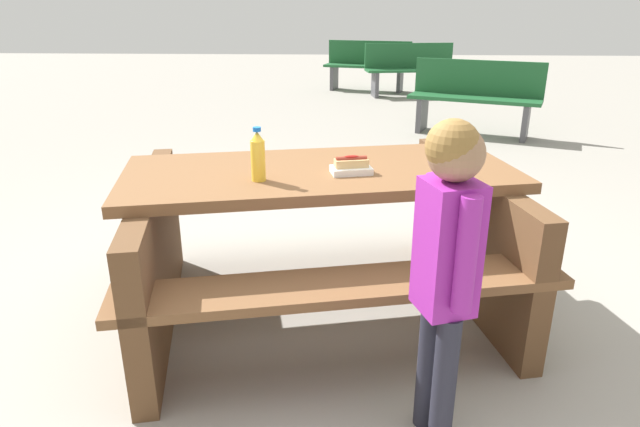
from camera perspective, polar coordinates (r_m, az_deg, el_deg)
ground_plane at (r=2.87m, az=0.00°, el=-9.84°), size 30.00×30.00×0.00m
picnic_table at (r=2.67m, az=0.00°, el=-1.61°), size 2.06×1.75×0.75m
soda_bottle at (r=2.38m, az=-6.44°, el=5.90°), size 0.06×0.06×0.23m
hotdog_tray at (r=2.49m, az=3.25°, el=4.86°), size 0.20×0.15×0.08m
child_in_coat at (r=1.80m, az=13.00°, el=-3.59°), size 0.21×0.27×1.16m
park_bench_near at (r=6.85m, az=15.76°, el=11.62°), size 1.54×0.92×0.85m
park_bench_mid at (r=9.64m, az=9.29°, el=14.60°), size 1.54×0.63×0.85m
park_bench_far at (r=10.16m, az=4.97°, el=15.10°), size 1.55×0.77×0.85m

